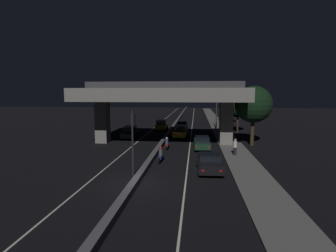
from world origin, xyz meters
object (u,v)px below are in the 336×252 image
(car_dark_green_lead_oncoming, at_px, (130,132))
(motorcycle_black_filtering_far, at_px, (170,134))
(traffic_light_left_of_median, at_px, (133,131))
(street_lamp, at_px, (214,103))
(car_black_lead, at_px, (209,162))
(motorcycle_blue_filtering_near, at_px, (161,156))
(car_black_fourth, at_px, (182,125))
(car_taxi_yellow_second_oncoming, at_px, (161,125))
(car_dark_green_second, at_px, (202,143))
(car_taxi_yellow_third, at_px, (180,131))
(motorcycle_red_filtering_mid, at_px, (167,144))
(pedestrian_on_sidewalk, at_px, (235,147))

(car_dark_green_lead_oncoming, bearing_deg, motorcycle_black_filtering_far, 91.27)
(traffic_light_left_of_median, bearing_deg, street_lamp, 72.88)
(traffic_light_left_of_median, distance_m, car_black_lead, 6.67)
(street_lamp, relative_size, motorcycle_blue_filtering_near, 4.47)
(motorcycle_blue_filtering_near, xyz_separation_m, motorcycle_black_filtering_far, (-0.40, 13.10, -0.01))
(car_black_fourth, height_order, car_taxi_yellow_second_oncoming, car_taxi_yellow_second_oncoming)
(car_dark_green_second, relative_size, car_taxi_yellow_second_oncoming, 1.00)
(street_lamp, distance_m, car_taxi_yellow_third, 10.16)
(car_dark_green_second, xyz_separation_m, motorcycle_blue_filtering_near, (-3.89, -6.13, -0.13))
(car_black_fourth, height_order, motorcycle_blue_filtering_near, motorcycle_blue_filtering_near)
(traffic_light_left_of_median, distance_m, motorcycle_red_filtering_mid, 10.12)
(car_taxi_yellow_third, distance_m, car_dark_green_lead_oncoming, 7.18)
(motorcycle_red_filtering_mid, relative_size, motorcycle_black_filtering_far, 0.97)
(car_taxi_yellow_third, relative_size, motorcycle_blue_filtering_near, 2.40)
(traffic_light_left_of_median, distance_m, car_black_fourth, 26.58)
(car_dark_green_lead_oncoming, height_order, motorcycle_red_filtering_mid, car_dark_green_lead_oncoming)
(traffic_light_left_of_median, relative_size, motorcycle_black_filtering_far, 2.72)
(motorcycle_red_filtering_mid, bearing_deg, car_black_fourth, -6.25)
(traffic_light_left_of_median, bearing_deg, motorcycle_black_filtering_far, 85.97)
(traffic_light_left_of_median, distance_m, car_dark_green_second, 11.75)
(car_black_fourth, height_order, motorcycle_red_filtering_mid, car_black_fourth)
(car_taxi_yellow_third, bearing_deg, street_lamp, -31.22)
(car_black_lead, height_order, motorcycle_blue_filtering_near, motorcycle_blue_filtering_near)
(car_taxi_yellow_third, bearing_deg, motorcycle_blue_filtering_near, 178.39)
(motorcycle_red_filtering_mid, relative_size, pedestrian_on_sidewalk, 1.08)
(motorcycle_blue_filtering_near, bearing_deg, car_black_lead, -115.21)
(pedestrian_on_sidewalk, bearing_deg, car_dark_green_lead_oncoming, 143.57)
(car_dark_green_lead_oncoming, distance_m, car_taxi_yellow_second_oncoming, 9.00)
(car_black_fourth, distance_m, motorcycle_red_filtering_mid, 16.76)
(car_dark_green_lead_oncoming, distance_m, pedestrian_on_sidewalk, 16.42)
(car_dark_green_lead_oncoming, bearing_deg, traffic_light_left_of_median, 12.79)
(car_black_fourth, relative_size, car_taxi_yellow_second_oncoming, 1.11)
(street_lamp, relative_size, car_taxi_yellow_second_oncoming, 1.89)
(car_dark_green_second, height_order, car_taxi_yellow_third, car_taxi_yellow_third)
(traffic_light_left_of_median, bearing_deg, car_black_fourth, 84.86)
(car_taxi_yellow_third, relative_size, pedestrian_on_sidewalk, 2.54)
(car_taxi_yellow_third, bearing_deg, motorcycle_red_filtering_mid, 175.06)
(pedestrian_on_sidewalk, bearing_deg, traffic_light_left_of_median, -141.60)
(traffic_light_left_of_median, bearing_deg, car_taxi_yellow_third, 81.62)
(car_dark_green_second, bearing_deg, car_black_lead, -178.93)
(car_black_lead, height_order, car_dark_green_second, car_dark_green_second)
(street_lamp, xyz_separation_m, car_black_fourth, (-5.48, 0.85, -3.89))
(car_taxi_yellow_third, bearing_deg, car_black_fourth, 4.08)
(motorcycle_blue_filtering_near, bearing_deg, street_lamp, -13.02)
(street_lamp, height_order, motorcycle_blue_filtering_near, street_lamp)
(traffic_light_left_of_median, xyz_separation_m, car_black_fourth, (2.37, 26.34, -2.66))
(car_black_lead, xyz_separation_m, car_dark_green_lead_oncoming, (-10.41, 15.05, 0.13))
(car_taxi_yellow_third, height_order, motorcycle_red_filtering_mid, car_taxi_yellow_third)
(car_taxi_yellow_second_oncoming, relative_size, motorcycle_blue_filtering_near, 2.37)
(car_dark_green_lead_oncoming, relative_size, car_taxi_yellow_second_oncoming, 1.17)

